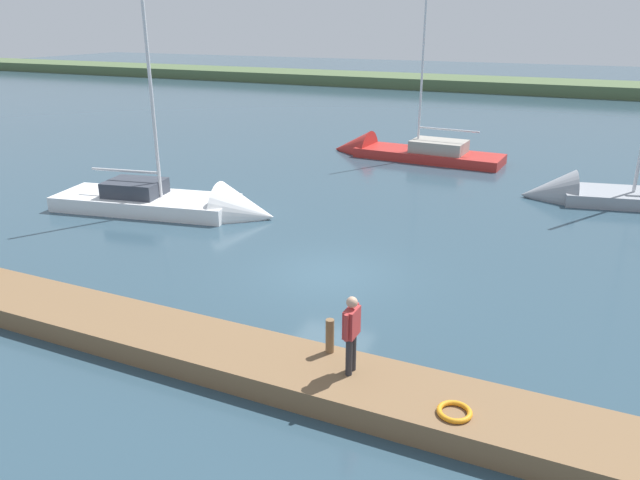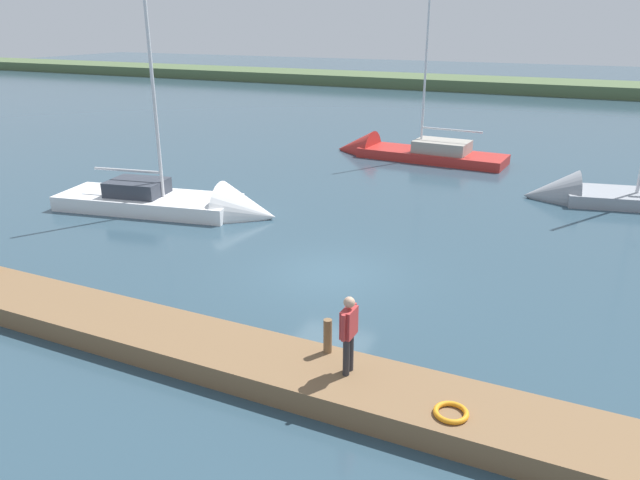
% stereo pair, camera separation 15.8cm
% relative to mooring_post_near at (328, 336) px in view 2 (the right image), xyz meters
% --- Properties ---
extents(ground_plane, '(200.00, 200.00, 0.00)m').
position_rel_mooring_post_near_xyz_m(ground_plane, '(2.21, -4.98, -0.92)').
color(ground_plane, '#2D4756').
extents(far_shoreline, '(180.00, 8.00, 2.40)m').
position_rel_mooring_post_near_xyz_m(far_shoreline, '(2.21, -59.31, -0.92)').
color(far_shoreline, '#4C603D').
rests_on(far_shoreline, ground_plane).
extents(dock_pier, '(22.10, 1.93, 0.52)m').
position_rel_mooring_post_near_xyz_m(dock_pier, '(2.21, 0.68, -0.66)').
color(dock_pier, brown).
rests_on(dock_pier, ground_plane).
extents(mooring_post_near, '(0.19, 0.19, 0.79)m').
position_rel_mooring_post_near_xyz_m(mooring_post_near, '(0.00, 0.00, 0.00)').
color(mooring_post_near, brown).
rests_on(mooring_post_near, dock_pier).
extents(life_ring_buoy, '(0.66, 0.66, 0.10)m').
position_rel_mooring_post_near_xyz_m(life_ring_buoy, '(-2.99, 1.06, -0.34)').
color(life_ring_buoy, orange).
rests_on(life_ring_buoy, dock_pier).
extents(sailboat_behind_pier, '(9.68, 4.24, 9.65)m').
position_rel_mooring_post_near_xyz_m(sailboat_behind_pier, '(-5.73, -17.05, -0.72)').
color(sailboat_behind_pier, gray).
rests_on(sailboat_behind_pier, ground_plane).
extents(sailboat_far_left, '(9.54, 4.16, 9.66)m').
position_rel_mooring_post_near_xyz_m(sailboat_far_left, '(9.98, -8.25, -0.72)').
color(sailboat_far_left, white).
rests_on(sailboat_far_left, ground_plane).
extents(sailboat_inner_slip, '(9.95, 3.07, 10.21)m').
position_rel_mooring_post_near_xyz_m(sailboat_inner_slip, '(5.40, -21.95, -0.74)').
color(sailboat_inner_slip, '#B22823').
rests_on(sailboat_inner_slip, ground_plane).
extents(person_on_dock, '(0.23, 0.65, 1.72)m').
position_rel_mooring_post_near_xyz_m(person_on_dock, '(-0.71, 0.55, 0.60)').
color(person_on_dock, '#28282D').
rests_on(person_on_dock, dock_pier).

